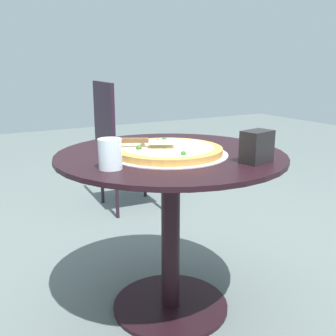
{
  "coord_description": "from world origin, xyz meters",
  "views": [
    {
      "loc": [
        -1.35,
        0.78,
        1.03
      ],
      "look_at": [
        -0.02,
        0.02,
        0.63
      ],
      "focal_mm": 43.61,
      "sensor_mm": 36.0,
      "label": 1
    }
  ],
  "objects_px": {
    "pizza_on_tray": "(168,151)",
    "napkin_dispenser": "(257,147)",
    "patio_table": "(171,199)",
    "pizza_server": "(147,141)",
    "drinking_cup": "(110,154)",
    "patio_chair_corner": "(120,138)"
  },
  "relations": [
    {
      "from": "pizza_server",
      "to": "patio_chair_corner",
      "type": "xyz_separation_m",
      "value": [
        1.24,
        -0.41,
        -0.22
      ]
    },
    {
      "from": "drinking_cup",
      "to": "patio_chair_corner",
      "type": "height_order",
      "value": "patio_chair_corner"
    },
    {
      "from": "pizza_server",
      "to": "drinking_cup",
      "type": "xyz_separation_m",
      "value": [
        -0.13,
        0.2,
        -0.0
      ]
    },
    {
      "from": "pizza_server",
      "to": "patio_chair_corner",
      "type": "bearing_deg",
      "value": -18.19
    },
    {
      "from": "patio_table",
      "to": "drinking_cup",
      "type": "height_order",
      "value": "drinking_cup"
    },
    {
      "from": "pizza_server",
      "to": "napkin_dispenser",
      "type": "distance_m",
      "value": 0.41
    },
    {
      "from": "pizza_on_tray",
      "to": "napkin_dispenser",
      "type": "distance_m",
      "value": 0.34
    },
    {
      "from": "pizza_on_tray",
      "to": "drinking_cup",
      "type": "height_order",
      "value": "drinking_cup"
    },
    {
      "from": "patio_table",
      "to": "pizza_on_tray",
      "type": "height_order",
      "value": "pizza_on_tray"
    },
    {
      "from": "patio_table",
      "to": "pizza_on_tray",
      "type": "relative_size",
      "value": 1.95
    },
    {
      "from": "patio_table",
      "to": "pizza_server",
      "type": "bearing_deg",
      "value": 82.57
    },
    {
      "from": "pizza_server",
      "to": "drinking_cup",
      "type": "distance_m",
      "value": 0.24
    },
    {
      "from": "pizza_on_tray",
      "to": "patio_chair_corner",
      "type": "relative_size",
      "value": 0.51
    },
    {
      "from": "pizza_server",
      "to": "napkin_dispenser",
      "type": "bearing_deg",
      "value": -136.31
    },
    {
      "from": "drinking_cup",
      "to": "patio_chair_corner",
      "type": "bearing_deg",
      "value": -23.99
    },
    {
      "from": "patio_chair_corner",
      "to": "patio_table",
      "type": "bearing_deg",
      "value": 166.06
    },
    {
      "from": "drinking_cup",
      "to": "napkin_dispenser",
      "type": "relative_size",
      "value": 0.89
    },
    {
      "from": "patio_table",
      "to": "napkin_dispenser",
      "type": "distance_m",
      "value": 0.42
    },
    {
      "from": "pizza_server",
      "to": "napkin_dispenser",
      "type": "height_order",
      "value": "napkin_dispenser"
    },
    {
      "from": "patio_table",
      "to": "patio_chair_corner",
      "type": "relative_size",
      "value": 1.0
    },
    {
      "from": "pizza_on_tray",
      "to": "pizza_server",
      "type": "relative_size",
      "value": 2.22
    },
    {
      "from": "pizza_on_tray",
      "to": "pizza_server",
      "type": "bearing_deg",
      "value": 66.65
    }
  ]
}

